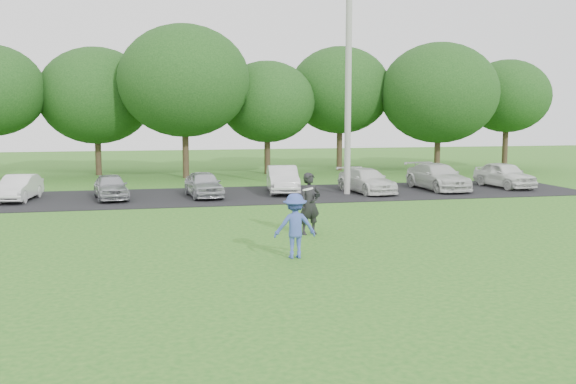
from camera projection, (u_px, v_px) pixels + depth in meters
name	position (u px, v px, depth m)	size (l,w,h in m)	color
ground	(318.00, 259.00, 16.20)	(100.00, 100.00, 0.00)	#24641C
parking_lot	(243.00, 195.00, 28.80)	(32.00, 6.50, 0.03)	black
utility_pole	(348.00, 89.00, 28.57)	(0.28, 0.28, 9.49)	#9B9A96
frisbee_player	(295.00, 226.00, 16.30)	(1.09, 0.67, 1.84)	#3C51A9
camera_bystander	(310.00, 204.00, 19.47)	(0.78, 0.61, 1.89)	black
parked_cars	(291.00, 181.00, 29.18)	(27.78, 4.69, 1.26)	#4C1014
tree_row	(243.00, 92.00, 37.99)	(42.39, 9.85, 8.64)	#38281C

